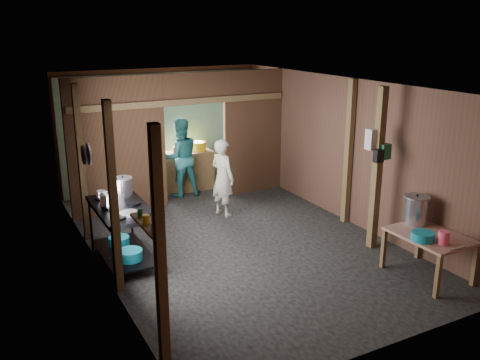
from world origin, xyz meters
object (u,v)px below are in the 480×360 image
stove_pot_large (123,187)px  stock_pot (416,210)px  gas_range (124,235)px  yellow_tub (198,146)px  pink_bucket (443,238)px  prep_table (428,255)px  cook (223,178)px

stove_pot_large → stock_pot: 4.47m
stock_pot → stove_pot_large: bearing=145.2°
gas_range → stove_pot_large: bearing=71.1°
gas_range → yellow_tub: 3.91m
pink_bucket → yellow_tub: size_ratio=0.54×
stove_pot_large → stock_pot: (3.67, -2.55, -0.19)m
prep_table → yellow_tub: 5.59m
stock_pot → yellow_tub: 5.18m
gas_range → stove_pot_large: 0.79m
stove_pot_large → stock_pot: stove_pot_large is taller
stove_pot_large → yellow_tub: (2.34, 2.46, -0.10)m
pink_bucket → cook: size_ratio=0.13×
gas_range → stove_pot_large: (0.17, 0.50, 0.59)m
stock_pot → yellow_tub: (-1.32, 5.01, 0.09)m
stock_pot → yellow_tub: stock_pot is taller
gas_range → prep_table: bearing=-33.6°
stock_pot → pink_bucket: (-0.24, -0.74, -0.11)m
pink_bucket → cook: (-1.37, 3.96, -0.01)m
pink_bucket → stove_pot_large: bearing=136.2°
yellow_tub → cook: cook is taller
gas_range → stove_pot_large: stove_pot_large is taller
stove_pot_large → yellow_tub: stove_pot_large is taller
yellow_tub → prep_table: bearing=-77.6°
yellow_tub → cook: size_ratio=0.23×
stove_pot_large → pink_bucket: (3.43, -3.28, -0.30)m
pink_bucket → cook: bearing=109.0°
stove_pot_large → gas_range: bearing=-108.9°
gas_range → stock_pot: bearing=-28.1°
gas_range → stock_pot: (3.84, -2.05, 0.40)m
gas_range → stock_pot: stock_pot is taller
prep_table → gas_range: bearing=146.4°
stove_pot_large → pink_bucket: bearing=-43.8°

